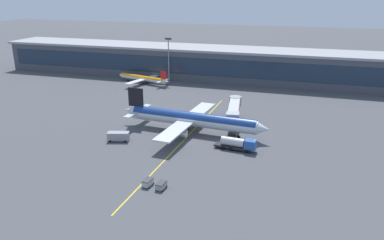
{
  "coord_description": "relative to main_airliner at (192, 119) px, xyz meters",
  "views": [
    {
      "loc": [
        29.39,
        -90.95,
        39.36
      ],
      "look_at": [
        -0.38,
        5.27,
        4.5
      ],
      "focal_mm": 35.63,
      "sensor_mm": 36.0,
      "label": 1
    }
  ],
  "objects": [
    {
      "name": "ground_plane",
      "position": [
        1.05,
        -7.3,
        -4.03
      ],
      "size": [
        700.0,
        700.0,
        0.0
      ],
      "primitive_type": "plane",
      "color": "#47494F"
    },
    {
      "name": "apron_lead_in_line",
      "position": [
        -0.28,
        -5.3,
        -4.03
      ],
      "size": [
        2.55,
        79.98,
        0.01
      ],
      "primitive_type": "cube",
      "rotation": [
        0.0,
        0.0,
        -0.03
      ],
      "color": "yellow",
      "rests_on": "ground_plane"
    },
    {
      "name": "terminal_building",
      "position": [
        -14.71,
        69.06,
        3.1
      ],
      "size": [
        199.76,
        21.38,
        14.23
      ],
      "color": "#424751",
      "rests_on": "ground_plane"
    },
    {
      "name": "main_airliner",
      "position": [
        0.0,
        0.0,
        0.0
      ],
      "size": [
        44.9,
        35.77,
        11.5
      ],
      "color": "silver",
      "rests_on": "ground_plane"
    },
    {
      "name": "jet_bridge",
      "position": [
        10.23,
        10.06,
        0.99
      ],
      "size": [
        6.49,
        20.58,
        6.73
      ],
      "color": "#B2B7BC",
      "rests_on": "ground_plane"
    },
    {
      "name": "fuel_tanker",
      "position": [
        15.1,
        -8.74,
        -2.29
      ],
      "size": [
        11.0,
        3.61,
        3.25
      ],
      "color": "#232326",
      "rests_on": "ground_plane"
    },
    {
      "name": "lavatory_truck",
      "position": [
        -17.3,
        -12.19,
        -2.61
      ],
      "size": [
        6.22,
        3.87,
        2.5
      ],
      "color": "gray",
      "rests_on": "ground_plane"
    },
    {
      "name": "baggage_cart_0",
      "position": [
        0.47,
        -32.89,
        -3.25
      ],
      "size": [
        1.88,
        2.81,
        1.48
      ],
      "color": "#B2B7BC",
      "rests_on": "ground_plane"
    },
    {
      "name": "baggage_cart_1",
      "position": [
        3.65,
        -33.25,
        -3.25
      ],
      "size": [
        1.88,
        2.81,
        1.48
      ],
      "color": "gray",
      "rests_on": "ground_plane"
    },
    {
      "name": "commuter_jet_far",
      "position": [
        -38.15,
        50.9,
        -1.69
      ],
      "size": [
        27.42,
        22.2,
        6.59
      ],
      "color": "white",
      "rests_on": "ground_plane"
    },
    {
      "name": "apron_light_mast_1",
      "position": [
        -28.32,
        57.1,
        7.54
      ],
      "size": [
        2.8,
        0.5,
        19.33
      ],
      "color": "gray",
      "rests_on": "ground_plane"
    }
  ]
}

